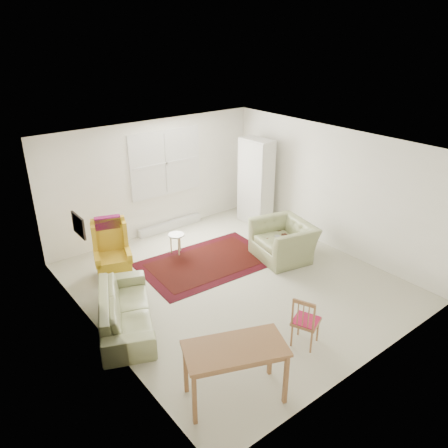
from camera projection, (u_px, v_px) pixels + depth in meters
room at (228, 215)px, 7.57m from camera, size 5.04×5.54×2.51m
rug at (207, 262)px, 8.56m from camera, size 2.64×1.78×0.03m
sofa at (125, 304)px, 6.64m from camera, size 1.44×2.05×0.77m
armchair at (284, 237)px, 8.61m from camera, size 1.20×1.32×0.89m
wingback_chair at (112, 250)px, 7.90m from camera, size 0.81×0.83×1.09m
coffee_table at (277, 247)px, 8.73m from camera, size 0.61×0.61×0.42m
stool at (177, 244)px, 8.85m from camera, size 0.41×0.41×0.43m
cabinet at (256, 182)px, 9.99m from camera, size 0.46×0.82×1.98m
desk at (235, 372)px, 5.31m from camera, size 1.37×1.03×0.78m
desk_chair at (306, 320)px, 6.22m from camera, size 0.47×0.47×0.82m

